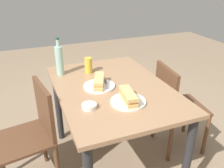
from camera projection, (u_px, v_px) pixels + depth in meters
ground_plane at (112, 163)px, 2.15m from camera, size 8.00×8.00×0.00m
dining_table at (112, 100)px, 1.87m from camera, size 1.19×0.84×0.78m
chair_far at (174, 104)px, 2.16m from camera, size 0.45×0.45×0.85m
chair_near at (34, 131)px, 1.79m from camera, size 0.46×0.46×0.85m
plate_near at (99, 86)px, 1.80m from camera, size 0.24×0.24×0.01m
baguette_sandwich_near at (99, 81)px, 1.79m from camera, size 0.23×0.15×0.07m
knife_near at (106, 84)px, 1.81m from camera, size 0.18×0.06×0.01m
plate_far at (128, 102)px, 1.59m from camera, size 0.24×0.24×0.01m
baguette_sandwich_far at (128, 96)px, 1.57m from camera, size 0.23×0.10×0.07m
knife_far at (135, 98)px, 1.61m from camera, size 0.18×0.04×0.01m
water_bottle at (59, 60)px, 1.97m from camera, size 0.06×0.06×0.32m
beer_glass at (88, 65)px, 2.04m from camera, size 0.07×0.07×0.14m
olive_bowl at (89, 106)px, 1.52m from camera, size 0.10×0.10×0.03m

